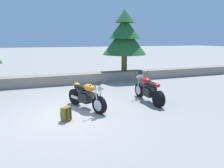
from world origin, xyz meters
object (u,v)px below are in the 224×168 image
motorcycle_orange_near_left (87,96)px  motorcycle_red_centre (148,90)px  rider_backpack (66,113)px  pine_tree_mid_right (125,36)px

motorcycle_orange_near_left → motorcycle_red_centre: bearing=2.0°
motorcycle_red_centre → rider_backpack: bearing=-164.5°
rider_backpack → pine_tree_mid_right: (4.24, 5.63, 2.44)m
motorcycle_red_centre → pine_tree_mid_right: 5.25m
motorcycle_red_centre → motorcycle_orange_near_left: bearing=-178.0°
rider_backpack → pine_tree_mid_right: bearing=53.0°
motorcycle_orange_near_left → pine_tree_mid_right: pine_tree_mid_right is taller
motorcycle_orange_near_left → pine_tree_mid_right: size_ratio=0.52×
motorcycle_red_centre → rider_backpack: (-3.39, -0.94, -0.24)m
motorcycle_red_centre → rider_backpack: 3.52m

